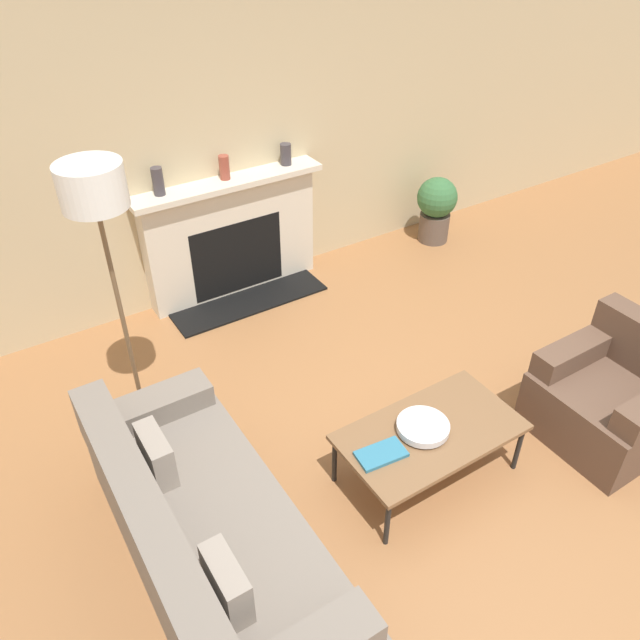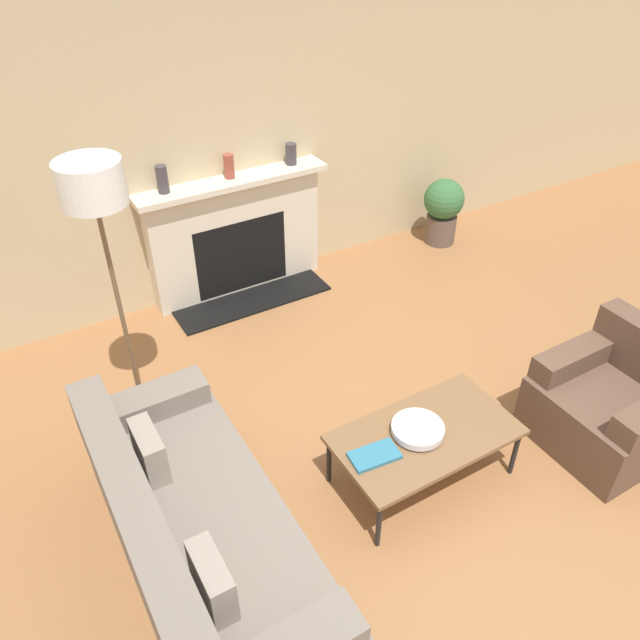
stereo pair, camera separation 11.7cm
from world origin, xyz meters
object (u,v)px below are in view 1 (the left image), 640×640
at_px(coffee_table, 430,434).
at_px(mantel_vase_center_left, 224,167).
at_px(fireplace, 232,239).
at_px(couch, 207,539).
at_px(potted_plant, 436,206).
at_px(book, 381,454).
at_px(bowl, 423,427).
at_px(mantel_vase_left, 158,181).
at_px(armchair_near, 612,397).
at_px(mantel_vase_center_right, 286,154).
at_px(floor_lamp, 99,217).

bearing_deg(coffee_table, mantel_vase_center_left, 91.39).
xyz_separation_m(fireplace, couch, (-1.39, -2.52, -0.23)).
distance_m(mantel_vase_center_left, potted_plant, 2.32).
xyz_separation_m(couch, book, (1.07, -0.10, 0.11)).
bearing_deg(coffee_table, bowl, 153.07).
bearing_deg(coffee_table, potted_plant, 48.50).
bearing_deg(bowl, mantel_vase_left, 102.60).
height_order(armchair_near, mantel_vase_center_left, mantel_vase_center_left).
height_order(bowl, mantel_vase_left, mantel_vase_left).
relative_size(fireplace, couch, 0.84).
xyz_separation_m(armchair_near, book, (-1.67, 0.36, 0.10)).
distance_m(book, potted_plant, 3.43).
xyz_separation_m(armchair_near, coffee_table, (-1.29, 0.36, 0.06)).
relative_size(armchair_near, mantel_vase_center_right, 4.40).
relative_size(couch, floor_lamp, 1.06).
height_order(coffee_table, mantel_vase_center_left, mantel_vase_center_left).
bearing_deg(mantel_vase_left, coffee_table, -76.52).
bearing_deg(bowl, couch, 176.87).
relative_size(couch, potted_plant, 2.93).
relative_size(coffee_table, bowl, 3.49).
bearing_deg(potted_plant, armchair_near, -106.45).
height_order(fireplace, coffee_table, fireplace).
height_order(bowl, book, bowl).
bearing_deg(coffee_table, couch, 176.02).
bearing_deg(couch, coffee_table, -93.98).
xyz_separation_m(armchair_near, potted_plant, (0.81, 2.73, 0.08)).
bearing_deg(mantel_vase_center_right, potted_plant, -9.61).
bearing_deg(fireplace, potted_plant, -6.69).
relative_size(coffee_table, mantel_vase_center_left, 5.61).
bearing_deg(mantel_vase_center_left, mantel_vase_center_right, 0.00).
bearing_deg(fireplace, bowl, -89.75).
distance_m(fireplace, couch, 2.89).
height_order(coffee_table, mantel_vase_center_right, mantel_vase_center_right).
distance_m(armchair_near, coffee_table, 1.34).
bearing_deg(book, potted_plant, 49.94).
relative_size(bowl, book, 1.05).
bearing_deg(bowl, mantel_vase_center_right, 77.81).
xyz_separation_m(mantel_vase_left, mantel_vase_center_right, (1.15, -0.00, -0.02)).
distance_m(mantel_vase_center_right, potted_plant, 1.79).
distance_m(fireplace, armchair_near, 3.28).
bearing_deg(mantel_vase_center_left, bowl, -89.65).
bearing_deg(mantel_vase_center_right, coffee_table, -101.08).
bearing_deg(floor_lamp, bowl, -48.27).
height_order(armchair_near, mantel_vase_center_right, mantel_vase_center_right).
xyz_separation_m(mantel_vase_center_left, potted_plant, (2.16, -0.27, -0.80)).
xyz_separation_m(floor_lamp, mantel_vase_center_left, (1.29, 1.15, -0.39)).
distance_m(fireplace, bowl, 2.60).
height_order(coffee_table, mantel_vase_left, mantel_vase_left).
bearing_deg(floor_lamp, potted_plant, 14.38).
bearing_deg(book, couch, -178.99).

